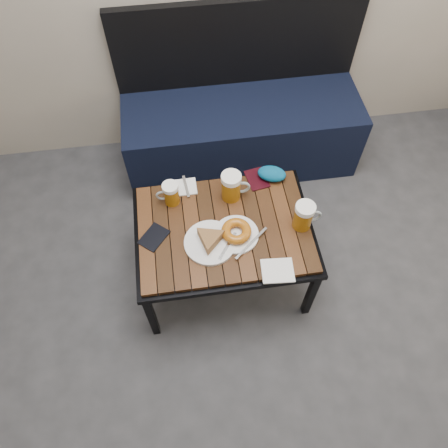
{
  "coord_description": "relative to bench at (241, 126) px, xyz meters",
  "views": [
    {
      "loc": [
        -0.15,
        -0.17,
        2.19
      ],
      "look_at": [
        0.01,
        0.92,
        0.5
      ],
      "focal_mm": 35.0,
      "sensor_mm": 36.0,
      "label": 1
    }
  ],
  "objects": [
    {
      "name": "beer_mug_right",
      "position": [
        0.14,
        -0.88,
        0.27
      ],
      "size": [
        0.13,
        0.09,
        0.15
      ],
      "rotation": [
        0.0,
        0.0,
        0.01
      ],
      "color": "#90570B",
      "rests_on": "cafe_table"
    },
    {
      "name": "napkin_left",
      "position": [
        -0.38,
        -0.58,
        0.2
      ],
      "size": [
        0.1,
        0.14,
        0.01
      ],
      "rotation": [
        0.0,
        0.0,
        0.01
      ],
      "color": "white",
      "rests_on": "cafe_table"
    },
    {
      "name": "knit_pouch",
      "position": [
        0.05,
        -0.58,
        0.23
      ],
      "size": [
        0.17,
        0.14,
        0.06
      ],
      "primitive_type": "ellipsoid",
      "rotation": [
        0.0,
        0.0,
        -0.36
      ],
      "color": "navy",
      "rests_on": "cafe_table"
    },
    {
      "name": "napkin_right",
      "position": [
        -0.03,
        -1.1,
        0.2
      ],
      "size": [
        0.15,
        0.13,
        0.01
      ],
      "rotation": [
        0.0,
        0.0,
        -0.08
      ],
      "color": "white",
      "rests_on": "cafe_table"
    },
    {
      "name": "passport_burgundy",
      "position": [
        -0.02,
        -0.58,
        0.2
      ],
      "size": [
        0.12,
        0.15,
        0.01
      ],
      "primitive_type": "cube",
      "rotation": [
        0.0,
        0.0,
        0.17
      ],
      "color": "black",
      "rests_on": "cafe_table"
    },
    {
      "name": "beer_mug_centre",
      "position": [
        -0.16,
        -0.67,
        0.28
      ],
      "size": [
        0.14,
        0.1,
        0.15
      ],
      "rotation": [
        0.0,
        0.0,
        -0.04
      ],
      "color": "#90570B",
      "rests_on": "cafe_table"
    },
    {
      "name": "beer_mug_left",
      "position": [
        -0.46,
        -0.66,
        0.26
      ],
      "size": [
        0.11,
        0.08,
        0.12
      ],
      "rotation": [
        0.0,
        0.0,
        3.07
      ],
      "color": "#90570B",
      "rests_on": "cafe_table"
    },
    {
      "name": "plate_pie",
      "position": [
        -0.3,
        -0.92,
        0.23
      ],
      "size": [
        0.24,
        0.24,
        0.07
      ],
      "color": "white",
      "rests_on": "cafe_table"
    },
    {
      "name": "room_shell",
      "position": [
        -0.24,
        -1.26,
        1.48
      ],
      "size": [
        4.0,
        4.0,
        4.0
      ],
      "color": "gray",
      "rests_on": "ground"
    },
    {
      "name": "plate_bagel",
      "position": [
        -0.18,
        -0.9,
        0.22
      ],
      "size": [
        0.25,
        0.24,
        0.06
      ],
      "color": "white",
      "rests_on": "cafe_table"
    },
    {
      "name": "passport_navy",
      "position": [
        -0.55,
        -0.85,
        0.2
      ],
      "size": [
        0.16,
        0.16,
        0.01
      ],
      "primitive_type": "cube",
      "rotation": [
        0.0,
        0.0,
        -0.7
      ],
      "color": "black",
      "rests_on": "cafe_table"
    },
    {
      "name": "cafe_table",
      "position": [
        -0.23,
        -0.84,
        0.16
      ],
      "size": [
        0.84,
        0.62,
        0.47
      ],
      "color": "black",
      "rests_on": "ground"
    },
    {
      "name": "bench",
      "position": [
        0.0,
        0.0,
        0.0
      ],
      "size": [
        1.4,
        0.5,
        0.95
      ],
      "color": "black",
      "rests_on": "ground"
    }
  ]
}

